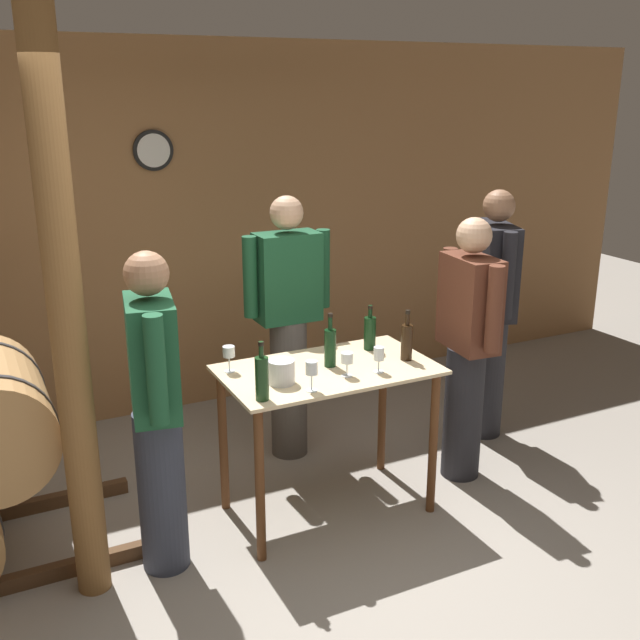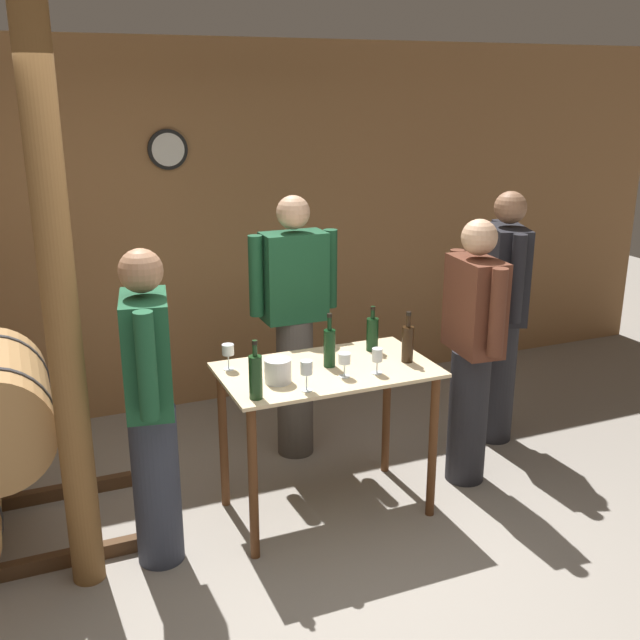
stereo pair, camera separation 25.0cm
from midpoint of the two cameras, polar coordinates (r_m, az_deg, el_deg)
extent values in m
plane|color=gray|center=(3.89, 3.52, -20.21)|extent=(14.00, 14.00, 0.00)
cube|color=#996B42|center=(5.61, -7.99, 6.77)|extent=(8.40, 0.05, 2.70)
cylinder|color=black|center=(5.45, -10.21, 12.66)|extent=(0.28, 0.03, 0.28)
cylinder|color=white|center=(5.44, -10.18, 12.65)|extent=(0.23, 0.01, 0.23)
cube|color=beige|center=(4.13, 2.27, -3.84)|extent=(1.18, 0.68, 0.02)
cylinder|color=#593319|center=(3.91, -3.25, -12.38)|extent=(0.05, 0.05, 0.87)
cylinder|color=#593319|center=(4.33, 10.26, -9.51)|extent=(0.05, 0.05, 0.87)
cylinder|color=#593319|center=(4.38, -5.74, -8.96)|extent=(0.05, 0.05, 0.87)
cylinder|color=#593319|center=(4.76, 6.60, -6.75)|extent=(0.05, 0.05, 0.87)
cylinder|color=brown|center=(3.53, -17.15, -0.26)|extent=(0.16, 0.16, 2.70)
cylinder|color=#193819|center=(3.71, -3.00, -4.41)|extent=(0.07, 0.07, 0.22)
cylinder|color=#193819|center=(3.65, -3.04, -2.19)|extent=(0.02, 0.02, 0.08)
cylinder|color=black|center=(3.64, -3.05, -1.73)|extent=(0.03, 0.03, 0.02)
cylinder|color=black|center=(4.12, 2.47, -2.19)|extent=(0.07, 0.07, 0.21)
cylinder|color=black|center=(4.07, 2.49, -0.16)|extent=(0.02, 0.02, 0.09)
cylinder|color=black|center=(4.06, 2.50, 0.34)|extent=(0.03, 0.03, 0.02)
cylinder|color=black|center=(4.39, 5.64, -1.12)|extent=(0.07, 0.07, 0.20)
cylinder|color=black|center=(4.35, 5.69, 0.56)|extent=(0.02, 0.02, 0.07)
cylinder|color=black|center=(4.34, 5.70, 0.90)|extent=(0.03, 0.03, 0.02)
cylinder|color=black|center=(4.23, 8.38, -1.86)|extent=(0.07, 0.07, 0.21)
cylinder|color=black|center=(4.19, 8.47, 0.03)|extent=(0.02, 0.02, 0.09)
cylinder|color=black|center=(4.18, 8.49, 0.47)|extent=(0.03, 0.03, 0.02)
cylinder|color=silver|center=(4.13, -5.25, -3.76)|extent=(0.06, 0.06, 0.00)
cylinder|color=silver|center=(4.11, -5.26, -3.20)|extent=(0.01, 0.01, 0.08)
cylinder|color=silver|center=(4.09, -5.29, -2.27)|extent=(0.07, 0.07, 0.06)
cylinder|color=silver|center=(3.84, 0.84, -5.39)|extent=(0.06, 0.06, 0.00)
cylinder|color=silver|center=(3.82, 0.85, -4.76)|extent=(0.01, 0.01, 0.09)
cylinder|color=silver|center=(3.79, 0.85, -3.66)|extent=(0.06, 0.06, 0.07)
cylinder|color=silver|center=(4.02, 3.66, -4.33)|extent=(0.06, 0.06, 0.00)
cylinder|color=silver|center=(4.00, 3.67, -3.82)|extent=(0.01, 0.01, 0.07)
cylinder|color=silver|center=(3.98, 3.68, -2.95)|extent=(0.07, 0.07, 0.06)
cylinder|color=silver|center=(4.08, 6.11, -4.05)|extent=(0.06, 0.06, 0.00)
cylinder|color=silver|center=(4.07, 6.13, -3.59)|extent=(0.01, 0.01, 0.07)
cylinder|color=silver|center=(4.04, 6.16, -2.67)|extent=(0.06, 0.06, 0.07)
cylinder|color=silver|center=(3.92, -1.40, -3.91)|extent=(0.14, 0.14, 0.13)
cylinder|color=#4C4742|center=(4.96, -0.47, -5.15)|extent=(0.24, 0.24, 0.94)
cube|color=#194C2D|center=(4.72, -0.49, 3.31)|extent=(0.40, 0.22, 0.56)
sphere|color=tan|center=(4.64, -0.50, 8.19)|extent=(0.21, 0.21, 0.21)
cylinder|color=#194C2D|center=(4.81, 2.27, 3.91)|extent=(0.09, 0.09, 0.51)
cylinder|color=#194C2D|center=(4.63, -3.36, 3.35)|extent=(0.09, 0.09, 0.51)
cylinder|color=#232328|center=(4.76, 12.69, -7.17)|extent=(0.24, 0.24, 0.86)
cube|color=#592D1E|center=(4.51, 13.29, 1.06)|extent=(0.25, 0.42, 0.56)
sphere|color=tan|center=(4.42, 13.66, 6.14)|extent=(0.21, 0.21, 0.21)
cylinder|color=#592D1E|center=(4.71, 11.78, 2.22)|extent=(0.09, 0.09, 0.51)
cylinder|color=#592D1E|center=(4.30, 15.00, 0.52)|extent=(0.09, 0.09, 0.51)
cylinder|color=#232328|center=(5.33, 14.67, -4.45)|extent=(0.24, 0.24, 0.87)
cube|color=black|center=(5.11, 15.31, 3.39)|extent=(0.34, 0.45, 0.63)
sphere|color=#9E7051|center=(5.02, 15.71, 8.24)|extent=(0.21, 0.21, 0.21)
cylinder|color=black|center=(5.33, 14.54, 4.38)|extent=(0.09, 0.09, 0.57)
cylinder|color=black|center=(4.87, 16.21, 3.02)|extent=(0.09, 0.09, 0.57)
cylinder|color=#333847|center=(3.96, -10.55, -12.31)|extent=(0.24, 0.24, 0.86)
cube|color=#194C2D|center=(3.66, -11.16, -2.55)|extent=(0.29, 0.43, 0.57)
sphere|color=#9E7051|center=(3.55, -11.55, 3.68)|extent=(0.21, 0.21, 0.21)
cylinder|color=#194C2D|center=(3.42, -11.04, -3.51)|extent=(0.09, 0.09, 0.51)
cylinder|color=#194C2D|center=(3.89, -11.32, -0.92)|extent=(0.09, 0.09, 0.51)
camera|label=1|loc=(0.13, -88.27, 0.55)|focal=42.00mm
camera|label=2|loc=(0.13, 91.73, -0.55)|focal=42.00mm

